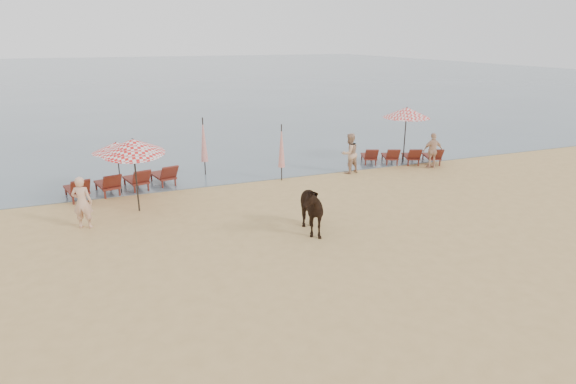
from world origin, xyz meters
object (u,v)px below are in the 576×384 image
(lounger_cluster_left, at_px, (123,181))
(beachgoer_left, at_px, (82,202))
(beachgoer_right_a, at_px, (350,153))
(umbrella_open_right, at_px, (407,112))
(umbrella_open_left_b, at_px, (133,146))
(umbrella_closed_left, at_px, (282,146))
(cow, at_px, (307,208))
(umbrella_open_left_a, at_px, (117,147))
(umbrella_closed_right, at_px, (204,140))
(lounger_cluster_right, at_px, (401,156))
(beachgoer_right_b, at_px, (433,151))

(lounger_cluster_left, height_order, beachgoer_left, beachgoer_left)
(beachgoer_left, relative_size, beachgoer_right_a, 0.95)
(lounger_cluster_left, height_order, umbrella_open_right, umbrella_open_right)
(beachgoer_left, height_order, beachgoer_right_a, beachgoer_right_a)
(lounger_cluster_left, xyz_separation_m, umbrella_open_left_b, (0.35, -2.43, 1.89))
(umbrella_open_right, bearing_deg, beachgoer_right_a, 174.41)
(lounger_cluster_left, height_order, beachgoer_right_a, beachgoer_right_a)
(umbrella_closed_left, relative_size, cow, 1.25)
(lounger_cluster_left, relative_size, umbrella_open_left_a, 2.10)
(umbrella_closed_right, bearing_deg, beachgoer_left, -136.42)
(umbrella_closed_left, bearing_deg, beachgoer_left, -160.95)
(cow, bearing_deg, lounger_cluster_right, 43.58)
(umbrella_open_right, bearing_deg, umbrella_open_left_a, 162.42)
(cow, height_order, beachgoer_right_b, beachgoer_right_b)
(umbrella_open_left_b, xyz_separation_m, beachgoer_left, (-1.77, -0.99, -1.48))
(lounger_cluster_right, bearing_deg, umbrella_open_right, 62.79)
(umbrella_closed_right, relative_size, beachgoer_right_b, 1.56)
(beachgoer_left, relative_size, beachgoer_right_b, 1.03)
(umbrella_open_left_b, bearing_deg, umbrella_closed_left, 31.70)
(umbrella_open_left_a, bearing_deg, umbrella_open_right, 5.85)
(umbrella_open_left_a, relative_size, umbrella_open_left_b, 0.77)
(umbrella_closed_left, bearing_deg, umbrella_open_left_b, -164.20)
(umbrella_closed_right, height_order, beachgoer_left, umbrella_closed_right)
(beachgoer_left, xyz_separation_m, beachgoer_right_b, (15.11, 2.02, -0.03))
(umbrella_closed_left, relative_size, beachgoer_left, 1.42)
(umbrella_open_left_a, height_order, umbrella_open_left_b, umbrella_open_left_b)
(umbrella_open_left_a, xyz_separation_m, beachgoer_left, (-1.30, -3.29, -1.01))
(umbrella_open_left_a, relative_size, umbrella_open_right, 0.77)
(lounger_cluster_right, relative_size, umbrella_closed_right, 1.55)
(umbrella_closed_left, height_order, cow, umbrella_closed_left)
(umbrella_open_left_b, height_order, umbrella_closed_right, umbrella_open_left_b)
(beachgoer_left, distance_m, beachgoer_right_b, 15.24)
(cow, relative_size, beachgoer_left, 1.13)
(umbrella_open_right, relative_size, cow, 1.40)
(lounger_cluster_right, height_order, umbrella_open_left_b, umbrella_open_left_b)
(lounger_cluster_left, bearing_deg, umbrella_open_right, -13.27)
(umbrella_open_left_b, distance_m, umbrella_closed_left, 6.36)
(umbrella_open_left_b, relative_size, beachgoer_right_b, 1.63)
(umbrella_open_left_a, bearing_deg, umbrella_closed_right, 26.43)
(umbrella_open_left_a, xyz_separation_m, beachgoer_right_a, (9.78, -0.61, -0.96))
(umbrella_open_left_b, xyz_separation_m, umbrella_closed_right, (3.18, 3.72, -0.75))
(umbrella_open_left_b, distance_m, beachgoer_left, 2.51)
(lounger_cluster_right, xyz_separation_m, umbrella_closed_left, (-6.37, -0.46, 1.09))
(umbrella_closed_right, distance_m, beachgoer_right_a, 6.50)
(umbrella_open_right, bearing_deg, lounger_cluster_right, -156.75)
(lounger_cluster_left, height_order, umbrella_open_left_a, umbrella_open_left_a)
(beachgoer_right_a, bearing_deg, lounger_cluster_left, -17.91)
(umbrella_open_left_a, height_order, beachgoer_right_a, umbrella_open_left_a)
(lounger_cluster_right, relative_size, beachgoer_right_b, 2.41)
(umbrella_open_left_b, distance_m, umbrella_closed_right, 4.96)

